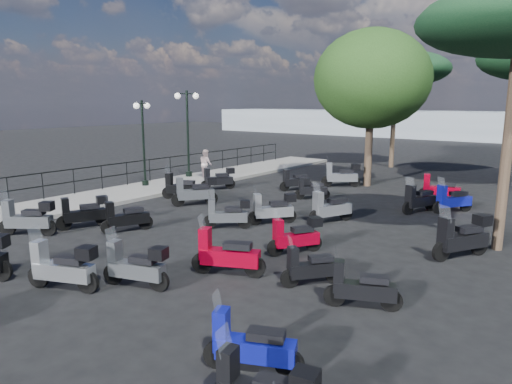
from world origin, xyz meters
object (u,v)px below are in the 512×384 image
Objects in this scene: scooter_17 at (341,175)px; scooter_4 at (181,188)px; pedestrian_far at (206,164)px; scooter_16 at (273,209)px; scooter_29 at (439,190)px; lamp_post_1 at (143,137)px; scooter_15 at (296,236)px; scooter_10 at (311,190)px; scooter_19 at (250,346)px; broadleaf_tree at (372,79)px; scooter_20 at (226,255)px; lamp_post_2 at (188,128)px; pine_2 at (396,69)px; scooter_1 at (28,219)px; scooter_2 at (84,213)px; scooter_11 at (295,181)px; scooter_9 at (228,215)px; scooter_3 at (195,192)px; scooter_27 at (311,268)px; scooter_28 at (462,238)px; scooter_14 at (136,266)px; scooter_5 at (218,179)px; scooter_23 at (452,200)px; scooter_21 at (330,209)px; scooter_7 at (63,268)px; scooter_22 at (419,200)px.

scooter_4 is at bearing 112.37° from scooter_17.
pedestrian_far is at bearing 75.22° from scooter_17.
scooter_16 is 0.80× the size of scooter_29.
lamp_post_1 is at bearing 52.09° from scooter_4.
scooter_15 is (7.61, -3.01, -0.01)m from scooter_4.
scooter_19 is at bearing 167.64° from scooter_10.
broadleaf_tree reaches higher than scooter_29.
scooter_10 is (7.57, 2.58, -2.00)m from lamp_post_1.
broadleaf_tree is at bearing -14.94° from scooter_20.
lamp_post_1 is 9.56m from scooter_17.
pine_2 is at bearing 79.51° from lamp_post_2.
scooter_4 is (-0.18, 6.53, -0.04)m from scooter_1.
scooter_2 is (3.96, -5.73, -1.91)m from lamp_post_1.
lamp_post_2 is 5.68m from scooter_4.
scooter_1 is 13.78m from scooter_17.
lamp_post_2 is 3.18× the size of scooter_11.
broadleaf_tree reaches higher than scooter_9.
scooter_17 is at bearing 42.05° from lamp_post_2.
scooter_3 is at bearing 33.79° from scooter_16.
scooter_2 is at bearing 40.67° from scooter_27.
scooter_27 is (11.50, -8.77, -0.48)m from pedestrian_far.
scooter_2 is 1.11× the size of scooter_11.
scooter_28 reaches higher than scooter_1.
scooter_17 is at bearing -9.44° from scooter_14.
scooter_11 is (-1.76, 6.80, -0.03)m from scooter_9.
scooter_23 is at bearing -137.49° from scooter_5.
pedestrian_far is 9.45m from scooter_9.
scooter_9 is 0.75× the size of scooter_29.
scooter_1 is at bearing 129.77° from scooter_29.
scooter_3 reaches higher than scooter_4.
broadleaf_tree is (0.36, 10.01, 4.60)m from scooter_9.
scooter_17 is at bearing -103.72° from scooter_5.
pine_2 is (-6.33, 10.45, 5.51)m from scooter_23.
scooter_28 is (11.25, -0.69, 0.06)m from scooter_4.
scooter_19 is 1.20× the size of scooter_27.
scooter_29 is (1.93, 5.80, -0.00)m from scooter_21.
scooter_3 reaches higher than scooter_15.
scooter_5 is 0.92× the size of scooter_17.
lamp_post_2 is 3.40× the size of scooter_9.
scooter_1 reaches higher than scooter_7.
scooter_1 reaches higher than scooter_15.
scooter_15 is at bearing 168.35° from scooter_10.
scooter_15 is at bearing 62.68° from scooter_28.
pine_2 reaches higher than scooter_17.
scooter_7 is 1.12× the size of scooter_23.
scooter_19 is at bearing 165.88° from scooter_5.
scooter_3 is 1.10× the size of scooter_15.
lamp_post_2 is at bearing 32.43° from pedestrian_far.
scooter_14 is 1.12× the size of scooter_15.
scooter_22 is 1.36× the size of scooter_27.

